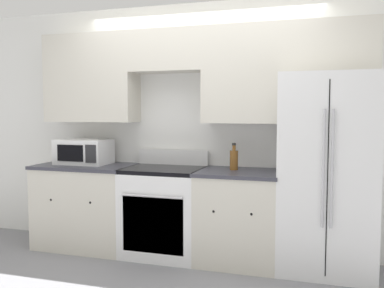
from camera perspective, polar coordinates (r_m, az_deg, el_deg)
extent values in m
plane|color=gray|center=(4.19, -1.31, -16.20)|extent=(12.00, 12.00, 0.00)
cube|color=white|center=(4.55, 1.31, 2.22)|extent=(8.00, 0.06, 2.60)
cube|color=beige|center=(4.86, -13.22, 8.48)|extent=(1.02, 0.33, 0.94)
cube|color=beige|center=(4.50, -3.14, 12.24)|extent=(0.78, 0.33, 0.42)
cube|color=beige|center=(4.21, 12.57, 9.13)|extent=(1.62, 0.33, 0.94)
cube|color=beige|center=(4.83, -13.87, -8.19)|extent=(1.02, 0.62, 0.86)
cube|color=#383842|center=(4.75, -13.97, -2.89)|extent=(1.04, 0.64, 0.03)
sphere|color=black|center=(4.68, -18.27, -7.07)|extent=(0.03, 0.03, 0.03)
sphere|color=black|center=(4.43, -13.39, -7.60)|extent=(0.03, 0.03, 0.03)
cube|color=beige|center=(4.23, 6.24, -9.88)|extent=(0.77, 0.62, 0.86)
cube|color=#383842|center=(4.14, 6.29, -3.84)|extent=(0.79, 0.64, 0.03)
sphere|color=black|center=(3.95, 2.90, -8.97)|extent=(0.03, 0.03, 0.03)
sphere|color=black|center=(3.88, 7.93, -9.25)|extent=(0.03, 0.03, 0.03)
cube|color=white|center=(4.44, -3.75, -9.21)|extent=(0.78, 0.62, 0.86)
cube|color=black|center=(4.18, -5.27, -10.71)|extent=(0.62, 0.01, 0.55)
cube|color=black|center=(4.36, -3.78, -3.45)|extent=(0.78, 0.62, 0.04)
cube|color=white|center=(4.60, -2.54, -1.77)|extent=(0.78, 0.04, 0.16)
cylinder|color=silver|center=(4.09, -5.44, -6.96)|extent=(0.62, 0.02, 0.02)
cube|color=white|center=(4.13, 17.59, -3.71)|extent=(0.85, 0.75, 1.81)
cube|color=black|center=(3.76, 17.62, -4.50)|extent=(0.01, 0.01, 1.67)
cylinder|color=#B7B7BC|center=(3.73, 17.11, -3.17)|extent=(0.02, 0.02, 1.00)
cylinder|color=#B7B7BC|center=(3.73, 18.19, -3.20)|extent=(0.02, 0.02, 1.00)
cube|color=white|center=(4.80, -14.21, -0.99)|extent=(0.56, 0.37, 0.27)
cube|color=black|center=(4.67, -15.95, -1.18)|extent=(0.31, 0.01, 0.17)
cube|color=#262628|center=(4.54, -13.36, -1.28)|extent=(0.12, 0.01, 0.19)
cylinder|color=brown|center=(4.21, 5.61, -2.16)|extent=(0.08, 0.08, 0.19)
cylinder|color=brown|center=(4.20, 5.62, -0.52)|extent=(0.03, 0.03, 0.05)
cylinder|color=black|center=(4.19, 5.63, -0.01)|extent=(0.04, 0.04, 0.02)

